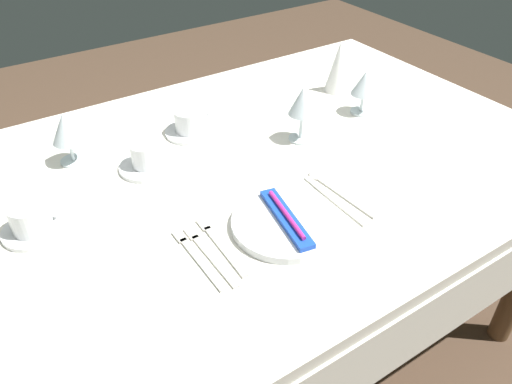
# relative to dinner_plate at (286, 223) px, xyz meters

# --- Properties ---
(ground_plane) EXTENTS (6.00, 6.00, 0.00)m
(ground_plane) POSITION_rel_dinner_plate_xyz_m (0.01, 0.25, -0.75)
(ground_plane) COLOR #4C3828
(dining_table) EXTENTS (1.80, 1.11, 0.74)m
(dining_table) POSITION_rel_dinner_plate_xyz_m (0.01, 0.25, -0.09)
(dining_table) COLOR silver
(dining_table) RESTS_ON ground
(dinner_plate) EXTENTS (0.24, 0.24, 0.02)m
(dinner_plate) POSITION_rel_dinner_plate_xyz_m (0.00, 0.00, 0.00)
(dinner_plate) COLOR white
(dinner_plate) RESTS_ON dining_table
(toothbrush_package) EXTENTS (0.08, 0.21, 0.02)m
(toothbrush_package) POSITION_rel_dinner_plate_xyz_m (-0.00, 0.00, 0.02)
(toothbrush_package) COLOR blue
(toothbrush_package) RESTS_ON dinner_plate
(fork_outer) EXTENTS (0.03, 0.20, 0.00)m
(fork_outer) POSITION_rel_dinner_plate_xyz_m (-0.15, 0.03, -0.01)
(fork_outer) COLOR beige
(fork_outer) RESTS_ON dining_table
(fork_inner) EXTENTS (0.02, 0.21, 0.00)m
(fork_inner) POSITION_rel_dinner_plate_xyz_m (-0.19, 0.02, -0.01)
(fork_inner) COLOR beige
(fork_inner) RESTS_ON dining_table
(fork_salad) EXTENTS (0.02, 0.21, 0.00)m
(fork_salad) POSITION_rel_dinner_plate_xyz_m (-0.21, 0.02, -0.01)
(fork_salad) COLOR beige
(fork_salad) RESTS_ON dining_table
(dinner_knife) EXTENTS (0.02, 0.22, 0.00)m
(dinner_knife) POSITION_rel_dinner_plate_xyz_m (0.15, 0.01, -0.01)
(dinner_knife) COLOR beige
(dinner_knife) RESTS_ON dining_table
(spoon_soup) EXTENTS (0.03, 0.22, 0.01)m
(spoon_soup) POSITION_rel_dinner_plate_xyz_m (0.18, 0.05, -0.01)
(spoon_soup) COLOR beige
(spoon_soup) RESTS_ON dining_table
(saucer_left) EXTENTS (0.14, 0.14, 0.01)m
(saucer_left) POSITION_rel_dinner_plate_xyz_m (0.01, 0.48, -0.00)
(saucer_left) COLOR white
(saucer_left) RESTS_ON dining_table
(coffee_cup_left) EXTENTS (0.11, 0.08, 0.06)m
(coffee_cup_left) POSITION_rel_dinner_plate_xyz_m (0.02, 0.48, 0.03)
(coffee_cup_left) COLOR white
(coffee_cup_left) RESTS_ON saucer_left
(saucer_right) EXTENTS (0.14, 0.14, 0.01)m
(saucer_right) POSITION_rel_dinner_plate_xyz_m (-0.47, 0.29, -0.00)
(saucer_right) COLOR white
(saucer_right) RESTS_ON dining_table
(coffee_cup_right) EXTENTS (0.11, 0.08, 0.06)m
(coffee_cup_right) POSITION_rel_dinner_plate_xyz_m (-0.47, 0.29, 0.03)
(coffee_cup_right) COLOR white
(coffee_cup_right) RESTS_ON saucer_right
(saucer_far) EXTENTS (0.14, 0.14, 0.01)m
(saucer_far) POSITION_rel_dinner_plate_xyz_m (-0.16, 0.38, -0.00)
(saucer_far) COLOR white
(saucer_far) RESTS_ON dining_table
(coffee_cup_far) EXTENTS (0.09, 0.07, 0.06)m
(coffee_cup_far) POSITION_rel_dinner_plate_xyz_m (-0.16, 0.38, 0.03)
(coffee_cup_far) COLOR white
(coffee_cup_far) RESTS_ON saucer_far
(wine_glass_centre) EXTENTS (0.08, 0.08, 0.13)m
(wine_glass_centre) POSITION_rel_dinner_plate_xyz_m (0.51, 0.31, 0.08)
(wine_glass_centre) COLOR silver
(wine_glass_centre) RESTS_ON dining_table
(wine_glass_left) EXTENTS (0.08, 0.08, 0.16)m
(wine_glass_left) POSITION_rel_dinner_plate_xyz_m (0.25, 0.28, 0.10)
(wine_glass_left) COLOR silver
(wine_glass_left) RESTS_ON dining_table
(wine_glass_right) EXTENTS (0.08, 0.08, 0.14)m
(wine_glass_right) POSITION_rel_dinner_plate_xyz_m (-0.31, 0.52, 0.09)
(wine_glass_right) COLOR silver
(wine_glass_right) RESTS_ON dining_table
(napkin_folded) EXTENTS (0.08, 0.08, 0.16)m
(napkin_folded) POSITION_rel_dinner_plate_xyz_m (0.54, 0.47, 0.07)
(napkin_folded) COLOR white
(napkin_folded) RESTS_ON dining_table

